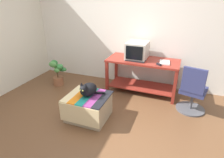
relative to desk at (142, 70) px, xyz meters
name	(u,v)px	position (x,y,z in m)	size (l,w,h in m)	color
ground_plane	(93,130)	(-0.43, -1.60, -0.51)	(14.00, 14.00, 0.00)	brown
back_wall	(130,28)	(-0.43, 0.45, 0.79)	(8.00, 0.10, 2.60)	silver
desk	(142,70)	(0.00, 0.00, 0.00)	(1.51, 0.69, 0.75)	maroon
tv_monitor	(137,51)	(-0.15, 0.05, 0.41)	(0.43, 0.52, 0.35)	#BCB7A8
keyboard	(135,61)	(-0.13, -0.15, 0.25)	(0.40, 0.15, 0.02)	black
book	(165,62)	(0.45, -0.06, 0.25)	(0.19, 0.27, 0.03)	white
ottoman_with_blanket	(88,107)	(-0.65, -1.31, -0.29)	(0.70, 0.65, 0.43)	tan
cat	(88,89)	(-0.65, -1.28, 0.03)	(0.40, 0.39, 0.28)	black
potted_plant	(57,72)	(-1.95, -0.34, -0.18)	(0.40, 0.33, 0.61)	brown
office_chair	(193,93)	(1.02, -0.46, -0.13)	(0.52, 0.52, 0.89)	#4C4C51
stapler	(159,64)	(0.35, -0.24, 0.25)	(0.04, 0.11, 0.04)	black
pen	(161,61)	(0.36, 0.01, 0.24)	(0.01, 0.01, 0.14)	#B7B7BC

